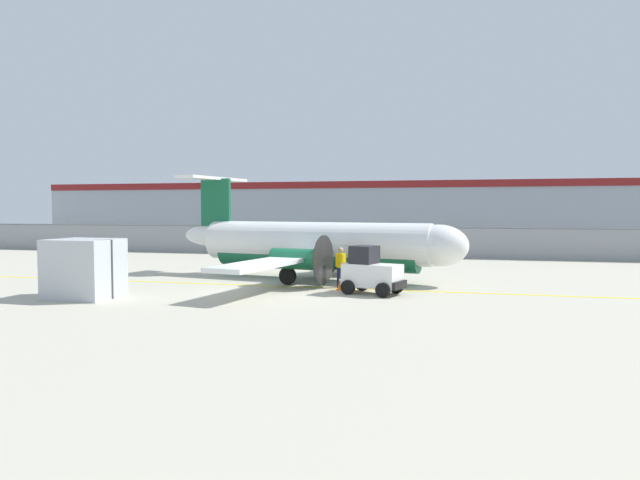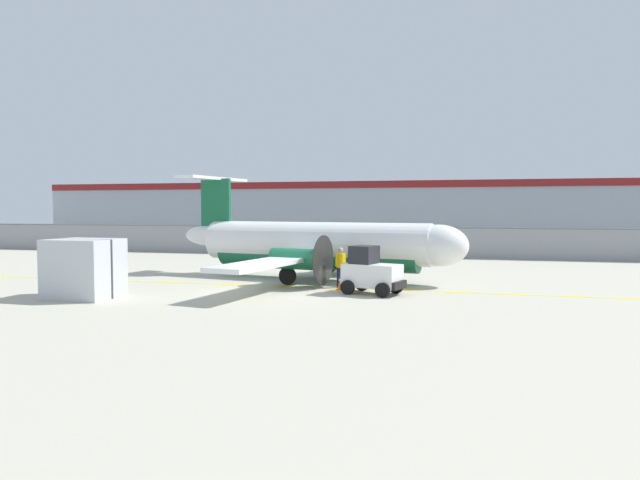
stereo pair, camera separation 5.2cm
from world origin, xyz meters
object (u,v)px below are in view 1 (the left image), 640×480
Objects in this scene: traffic_cone_near_left at (341,282)px; parked_car_2 at (324,238)px; commuter_airplane at (320,245)px; traffic_cone_near_right at (357,271)px; parked_car_0 at (235,234)px; parked_car_3 at (396,236)px; parked_car_5 at (549,238)px; ground_crew_worker at (341,265)px; parked_car_4 at (462,240)px; baggage_tug at (371,272)px; cargo_container at (84,268)px; parked_car_1 at (300,232)px.

parked_car_2 reaches higher than traffic_cone_near_left.
traffic_cone_near_right is (1.56, 1.13, -1.29)m from commuter_airplane.
parked_car_3 is at bearing 3.80° from parked_car_0.
parked_car_5 is at bearing 5.60° from parked_car_0.
ground_crew_worker is 21.89m from parked_car_4.
parked_car_0 reaches higher than traffic_cone_near_right.
cargo_container is (-10.26, -3.55, 0.24)m from baggage_tug.
traffic_cone_near_right is at bearing 101.38° from parked_car_2.
parked_car_3 is (-0.83, 27.58, 0.58)m from traffic_cone_near_left.
commuter_airplane is at bearing 145.93° from baggage_tug.
parked_car_1 and parked_car_3 have the same top height.
parked_car_3 is at bearing -150.54° from parked_car_2.
traffic_cone_near_left is 0.15× the size of parked_car_5.
parked_car_2 is at bearing 113.25° from commuter_airplane.
commuter_airplane reaches higher than parked_car_1.
cargo_container is 33.22m from parked_car_0.
parked_car_3 and parked_car_4 have the same top height.
baggage_tug is at bearing 20.63° from cargo_container.
baggage_tug reaches higher than ground_crew_worker.
parked_car_1 is 24.23m from parked_car_5.
baggage_tug is 30.65m from parked_car_5.
parked_car_3 reaches higher than traffic_cone_near_left.
traffic_cone_near_left is (0.16, -0.69, -0.64)m from ground_crew_worker.
commuter_airplane is 9.43× the size of ground_crew_worker.
parked_car_1 reaches higher than traffic_cone_near_right.
ground_crew_worker is at bearing -99.93° from parked_car_4.
parked_car_4 is (11.22, -1.56, 0.00)m from parked_car_2.
parked_car_3 and parked_car_5 have the same top height.
traffic_cone_near_left is 24.41m from parked_car_2.
cargo_container reaches higher than parked_car_5.
parked_car_1 is (-11.36, 33.65, -0.06)m from ground_crew_worker.
cargo_container is at bearing -154.22° from traffic_cone_near_left.
traffic_cone_near_left is 0.15× the size of parked_car_2.
baggage_tug reaches higher than parked_car_1.
baggage_tug is 1.64m from traffic_cone_near_left.
parked_car_5 is (11.87, 28.04, 0.58)m from traffic_cone_near_left.
traffic_cone_near_left is at bearing -88.34° from traffic_cone_near_right.
parked_car_0 is (-14.54, 24.94, -0.71)m from commuter_airplane.
ground_crew_worker and parked_car_5 have the same top height.
parked_car_3 is (15.39, -0.52, 0.00)m from parked_car_0.
cargo_container is (-7.22, -7.46, -0.50)m from commuter_airplane.
baggage_tug is 28.42m from parked_car_3.
parked_car_2 is (2.54, 27.86, -0.21)m from cargo_container.
parked_car_3 is 1.02× the size of parked_car_4.
commuter_airplane is 20.94m from parked_car_2.
cargo_container is 0.57× the size of parked_car_4.
ground_crew_worker is 0.39× the size of parked_car_0.
parked_car_5 is (13.55, 24.87, -0.71)m from commuter_airplane.
parked_car_1 is 0.99× the size of parked_car_3.
parked_car_2 is (-7.72, 24.31, 0.04)m from baggage_tug.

